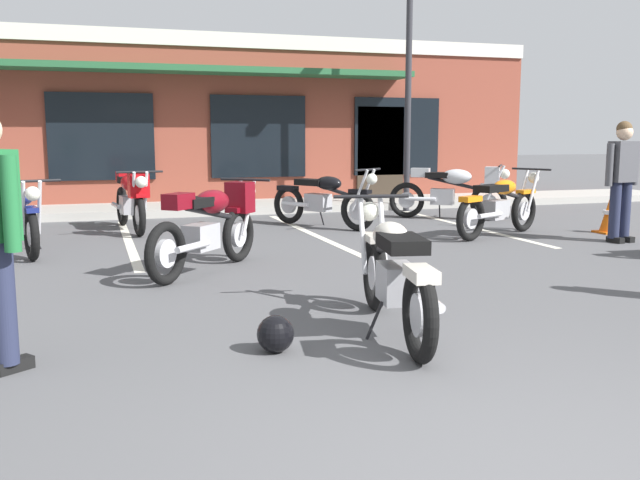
{
  "coord_description": "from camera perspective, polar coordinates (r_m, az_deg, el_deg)",
  "views": [
    {
      "loc": [
        -1.8,
        -2.16,
        1.49
      ],
      "look_at": [
        0.13,
        3.84,
        0.55
      ],
      "focal_mm": 39.76,
      "sensor_mm": 36.0,
      "label": 1
    }
  ],
  "objects": [
    {
      "name": "motorcycle_cream_vintage",
      "position": [
        12.74,
        10.71,
        4.0
      ],
      "size": [
        1.81,
        1.44,
        0.98
      ],
      "color": "black",
      "rests_on": "ground_plane"
    },
    {
      "name": "motorcycle_silver_naked",
      "position": [
        10.78,
        14.26,
        2.75
      ],
      "size": [
        1.95,
        1.21,
        0.98
      ],
      "color": "black",
      "rests_on": "ground_plane"
    },
    {
      "name": "motorcycle_orange_scrambler",
      "position": [
        7.85,
        -8.8,
        1.35
      ],
      "size": [
        1.57,
        1.72,
        0.98
      ],
      "color": "black",
      "rests_on": "ground_plane"
    },
    {
      "name": "person_by_back_row",
      "position": [
        10.68,
        23.15,
        4.91
      ],
      "size": [
        0.61,
        0.32,
        1.68
      ],
      "color": "black",
      "rests_on": "ground_plane"
    },
    {
      "name": "painted_stall_lines",
      "position": [
        10.47,
        -7.8,
        0.24
      ],
      "size": [
        8.18,
        4.8,
        0.01
      ],
      "color": "silver",
      "rests_on": "ground_plane"
    },
    {
      "name": "motorcycle_black_cruiser",
      "position": [
        9.73,
        -22.91,
        1.75
      ],
      "size": [
        0.86,
        2.08,
        0.98
      ],
      "color": "black",
      "rests_on": "ground_plane"
    },
    {
      "name": "motorcycle_green_cafe_racer",
      "position": [
        11.45,
        0.23,
        3.33
      ],
      "size": [
        1.38,
        1.85,
        0.98
      ],
      "color": "black",
      "rests_on": "ground_plane"
    },
    {
      "name": "brick_storefront_building",
      "position": [
        17.67,
        -12.19,
        9.22
      ],
      "size": [
        15.76,
        6.72,
        3.55
      ],
      "color": "brown",
      "rests_on": "ground_plane"
    },
    {
      "name": "motorcycle_foreground_classic",
      "position": [
        5.37,
        5.98,
        -2.59
      ],
      "size": [
        0.76,
        2.09,
        0.98
      ],
      "color": "black",
      "rests_on": "ground_plane"
    },
    {
      "name": "motorcycle_red_sportbike",
      "position": [
        11.32,
        -14.98,
        3.32
      ],
      "size": [
        0.7,
        2.11,
        0.98
      ],
      "color": "black",
      "rests_on": "ground_plane"
    },
    {
      "name": "helmet_on_pavement",
      "position": [
        4.93,
        -3.61,
        -7.55
      ],
      "size": [
        0.26,
        0.26,
        0.26
      ],
      "color": "black",
      "rests_on": "ground_plane"
    },
    {
      "name": "sidewalk_kerb",
      "position": [
        13.99,
        -10.41,
        2.52
      ],
      "size": [
        22.0,
        1.8,
        0.14
      ],
      "primitive_type": "cube",
      "color": "#A8A59E",
      "rests_on": "ground_plane"
    },
    {
      "name": "traffic_cone",
      "position": [
        11.66,
        22.22,
        1.79
      ],
      "size": [
        0.34,
        0.34,
        0.53
      ],
      "color": "orange",
      "rests_on": "ground_plane"
    },
    {
      "name": "parking_lot_lamp_post",
      "position": [
        13.99,
        7.37,
        14.83
      ],
      "size": [
        0.24,
        0.76,
        4.68
      ],
      "color": "#2D2D33",
      "rests_on": "ground_plane"
    },
    {
      "name": "ground_plane",
      "position": [
        6.37,
        -0.95,
        -5.05
      ],
      "size": [
        80.0,
        80.0,
        0.0
      ],
      "primitive_type": "plane",
      "color": "#515154"
    }
  ]
}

